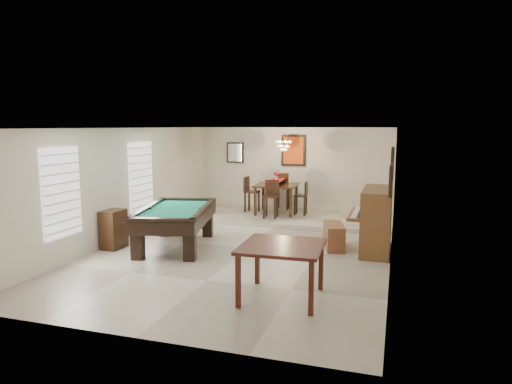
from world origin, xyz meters
The scene contains 25 objects.
ground_plane centered at (0.00, 0.00, -0.01)m, with size 6.00×9.00×0.02m, color beige.
wall_back centered at (0.00, 4.50, 1.30)m, with size 6.00×0.04×2.60m, color silver.
wall_front centered at (0.00, -4.50, 1.30)m, with size 6.00×0.04×2.60m, color silver.
wall_left centered at (-3.00, 0.00, 1.30)m, with size 0.04×9.00×2.60m, color silver.
wall_right centered at (3.00, 0.00, 1.30)m, with size 0.04×9.00×2.60m, color silver.
ceiling centered at (0.00, 0.00, 2.60)m, with size 6.00×9.00×0.04m, color white.
dining_step centered at (0.00, 3.25, 0.06)m, with size 6.00×2.50×0.12m, color beige.
window_left_front centered at (-2.97, -2.20, 1.40)m, with size 0.06×1.00×1.70m, color white.
window_left_rear centered at (-2.97, 0.60, 1.40)m, with size 0.06×1.00×1.70m, color white.
pool_table centered at (-1.54, -0.39, 0.42)m, with size 1.37×2.53×0.84m, color black, non-canonical shape.
square_table centered at (1.43, -2.65, 0.42)m, with size 1.23×1.23×0.85m, color #37140D, non-canonical shape.
upright_piano centered at (2.53, 0.54, 0.67)m, with size 0.90×1.61×1.34m, color brown, non-canonical shape.
piano_bench centered at (1.80, 0.53, 0.27)m, with size 0.37×0.96×0.54m, color brown.
apothecary_chest centered at (-2.78, -0.90, 0.42)m, with size 0.37×0.56×0.84m, color black.
dining_table centered at (-0.26, 3.43, 0.60)m, with size 1.17×1.17×0.97m, color black, non-canonical shape.
flower_vase centered at (-0.26, 3.43, 1.22)m, with size 0.15×0.15×0.26m, color red, non-canonical shape.
dining_chair_south centered at (-0.24, 2.71, 0.64)m, with size 0.39×0.39×1.04m, color black, non-canonical shape.
dining_chair_north centered at (-0.25, 4.16, 0.68)m, with size 0.42×0.42×1.13m, color black, non-canonical shape.
dining_chair_west centered at (-1.00, 3.42, 0.64)m, with size 0.39×0.39×1.05m, color black, non-canonical shape.
dining_chair_east centered at (0.45, 3.45, 0.60)m, with size 0.35×0.35×0.96m, color black, non-canonical shape.
chandelier centered at (0.00, 3.20, 2.20)m, with size 0.44×0.44×0.60m, color #FFE5B2, non-canonical shape.
back_painting centered at (0.00, 4.46, 1.90)m, with size 0.75×0.06×0.95m, color #D84C14.
back_mirror centered at (-1.90, 4.46, 1.80)m, with size 0.55×0.06×0.65m, color white.
right_picture_upper centered at (2.96, 0.30, 1.90)m, with size 0.06×0.55×0.65m, color slate.
right_picture_lower centered at (2.96, -1.00, 1.70)m, with size 0.06×0.45×0.55m, color gray.
Camera 1 is at (3.06, -9.21, 2.65)m, focal length 32.00 mm.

